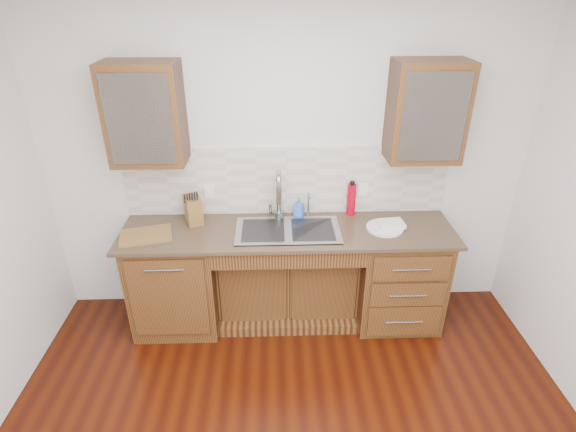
{
  "coord_description": "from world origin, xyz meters",
  "views": [
    {
      "loc": [
        -0.1,
        -1.74,
        2.69
      ],
      "look_at": [
        0.0,
        1.4,
        1.05
      ],
      "focal_mm": 28.0,
      "sensor_mm": 36.0,
      "label": 1
    }
  ],
  "objects_px": {
    "plate": "(385,228)",
    "cutting_board": "(146,235)",
    "water_bottle": "(351,200)",
    "knife_block": "(193,210)",
    "soap_bottle": "(299,207)"
  },
  "relations": [
    {
      "from": "plate",
      "to": "cutting_board",
      "type": "bearing_deg",
      "value": -178.2
    },
    {
      "from": "soap_bottle",
      "to": "plate",
      "type": "distance_m",
      "value": 0.73
    },
    {
      "from": "water_bottle",
      "to": "knife_block",
      "type": "height_order",
      "value": "water_bottle"
    },
    {
      "from": "plate",
      "to": "cutting_board",
      "type": "height_order",
      "value": "cutting_board"
    },
    {
      "from": "plate",
      "to": "knife_block",
      "type": "distance_m",
      "value": 1.58
    },
    {
      "from": "soap_bottle",
      "to": "plate",
      "type": "bearing_deg",
      "value": 2.55
    },
    {
      "from": "soap_bottle",
      "to": "cutting_board",
      "type": "xyz_separation_m",
      "value": [
        -1.23,
        -0.31,
        -0.07
      ]
    },
    {
      "from": "water_bottle",
      "to": "plate",
      "type": "xyz_separation_m",
      "value": [
        0.24,
        -0.27,
        -0.13
      ]
    },
    {
      "from": "soap_bottle",
      "to": "water_bottle",
      "type": "relative_size",
      "value": 0.58
    },
    {
      "from": "soap_bottle",
      "to": "knife_block",
      "type": "distance_m",
      "value": 0.88
    },
    {
      "from": "cutting_board",
      "to": "plate",
      "type": "bearing_deg",
      "value": 1.8
    },
    {
      "from": "knife_block",
      "to": "cutting_board",
      "type": "bearing_deg",
      "value": -166.59
    },
    {
      "from": "water_bottle",
      "to": "plate",
      "type": "height_order",
      "value": "water_bottle"
    },
    {
      "from": "plate",
      "to": "cutting_board",
      "type": "distance_m",
      "value": 1.91
    },
    {
      "from": "water_bottle",
      "to": "cutting_board",
      "type": "relative_size",
      "value": 0.69
    }
  ]
}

